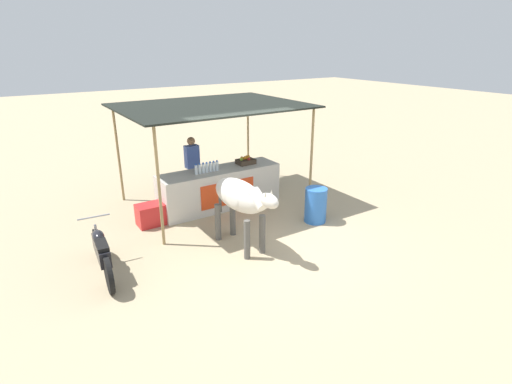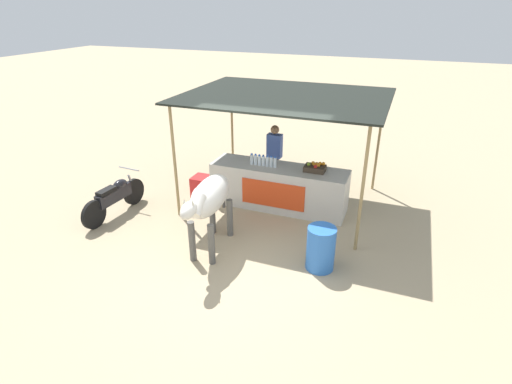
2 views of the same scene
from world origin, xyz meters
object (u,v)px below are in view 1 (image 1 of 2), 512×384
stall_counter (220,188)px  fruit_crate (246,161)px  water_barrel (316,205)px  cooler_box (151,215)px  vendor_behind_counter (193,168)px  motorcycle_parked (102,252)px  cow (241,199)px

stall_counter → fruit_crate: fruit_crate is taller
fruit_crate → water_barrel: (0.61, -1.99, -0.64)m
fruit_crate → water_barrel: fruit_crate is taller
water_barrel → fruit_crate: bearing=107.0°
fruit_crate → cooler_box: size_ratio=0.73×
vendor_behind_counter → motorcycle_parked: 3.69m
motorcycle_parked → stall_counter: bearing=27.0°
cooler_box → cow: (1.14, -1.98, 0.79)m
fruit_crate → cooler_box: bearing=-176.5°
fruit_crate → water_barrel: bearing=-73.0°
vendor_behind_counter → cow: bearing=-95.7°
cooler_box → motorcycle_parked: motorcycle_parked is taller
fruit_crate → motorcycle_parked: 4.32m
vendor_behind_counter → motorcycle_parked: (-2.80, -2.37, -0.42)m
fruit_crate → cow: bearing=-123.6°
stall_counter → water_barrel: 2.38m
cooler_box → stall_counter: bearing=3.1°
fruit_crate → motorcycle_parked: size_ratio=0.24×
water_barrel → cooler_box: bearing=149.9°
motorcycle_parked → water_barrel: bearing=-4.1°
fruit_crate → cow: 2.57m
fruit_crate → cooler_box: fruit_crate is taller
fruit_crate → cooler_box: (-2.56, -0.16, -0.80)m
water_barrel → cow: size_ratio=0.43×
stall_counter → fruit_crate: (0.78, 0.06, 0.56)m
cooler_box → motorcycle_parked: (-1.37, -1.52, 0.19)m
stall_counter → water_barrel: size_ratio=3.78×
cooler_box → vendor_behind_counter: bearing=30.8°
cooler_box → cow: 2.42m
fruit_crate → motorcycle_parked: bearing=-157.0°
cow → motorcycle_parked: cow is taller
stall_counter → motorcycle_parked: bearing=-153.0°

